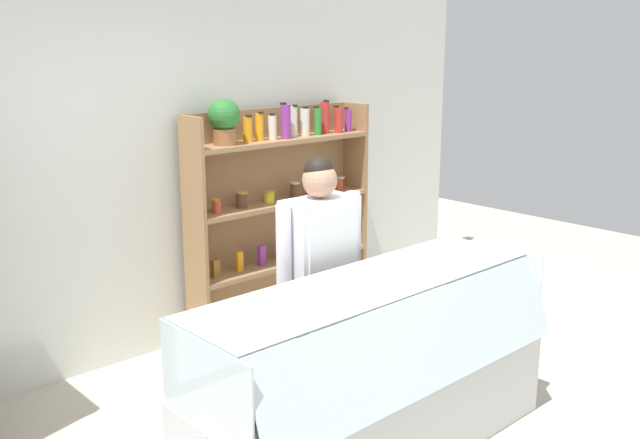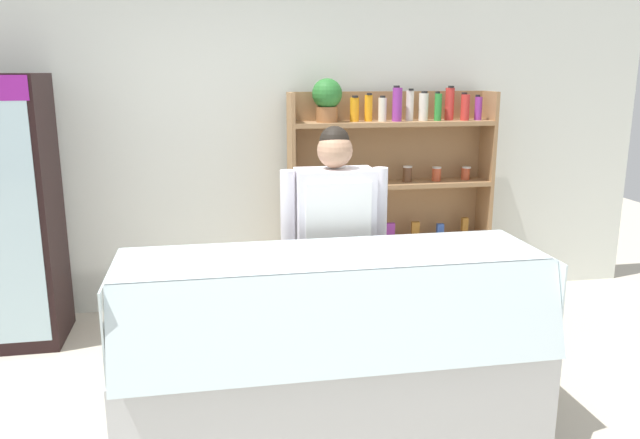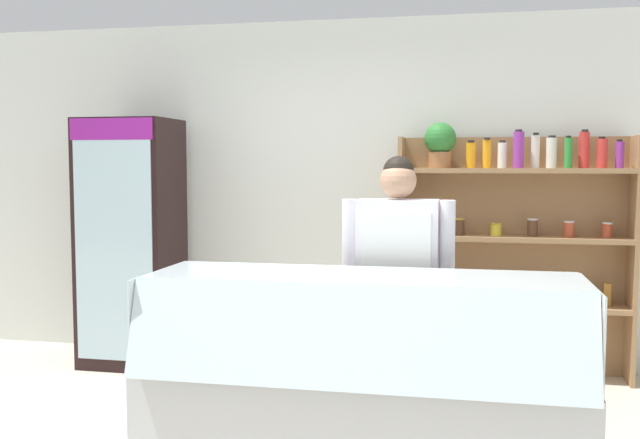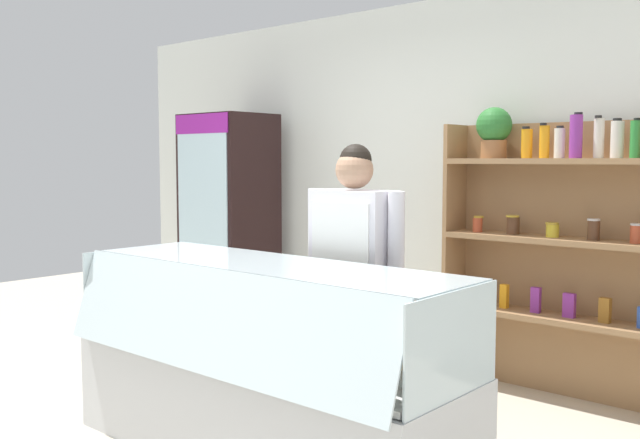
{
  "view_description": "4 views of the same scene",
  "coord_description": "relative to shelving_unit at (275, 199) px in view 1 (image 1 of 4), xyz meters",
  "views": [
    {
      "loc": [
        -2.44,
        -2.44,
        2.26
      ],
      "look_at": [
        0.46,
        0.71,
        1.2
      ],
      "focal_mm": 40.0,
      "sensor_mm": 36.0,
      "label": 1
    },
    {
      "loc": [
        -0.39,
        -2.99,
        1.93
      ],
      "look_at": [
        0.29,
        0.72,
        1.03
      ],
      "focal_mm": 35.0,
      "sensor_mm": 36.0,
      "label": 2
    },
    {
      "loc": [
        0.73,
        -3.51,
        1.57
      ],
      "look_at": [
        -0.11,
        0.65,
        1.24
      ],
      "focal_mm": 40.0,
      "sensor_mm": 36.0,
      "label": 3
    },
    {
      "loc": [
        2.79,
        -2.48,
        1.53
      ],
      "look_at": [
        0.14,
        0.57,
        1.19
      ],
      "focal_mm": 40.0,
      "sensor_mm": 36.0,
      "label": 4
    }
  ],
  "objects": [
    {
      "name": "shop_clerk",
      "position": [
        -0.69,
        -1.29,
        -0.1
      ],
      "size": [
        0.66,
        0.25,
        1.62
      ],
      "color": "#2D2D38",
      "rests_on": "ground"
    },
    {
      "name": "shelving_unit",
      "position": [
        0.0,
        0.0,
        0.0
      ],
      "size": [
        1.67,
        0.29,
        1.88
      ],
      "color": "#9E754C",
      "rests_on": "ground"
    },
    {
      "name": "deli_display_case",
      "position": [
        -0.82,
        -1.87,
        -0.74
      ],
      "size": [
        2.22,
        0.81,
        1.01
      ],
      "color": "silver",
      "rests_on": "ground"
    },
    {
      "name": "back_wall",
      "position": [
        -1.05,
        0.23,
        0.3
      ],
      "size": [
        6.8,
        0.1,
        2.7
      ],
      "primitive_type": "cube",
      "color": "silver",
      "rests_on": "ground"
    }
  ]
}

